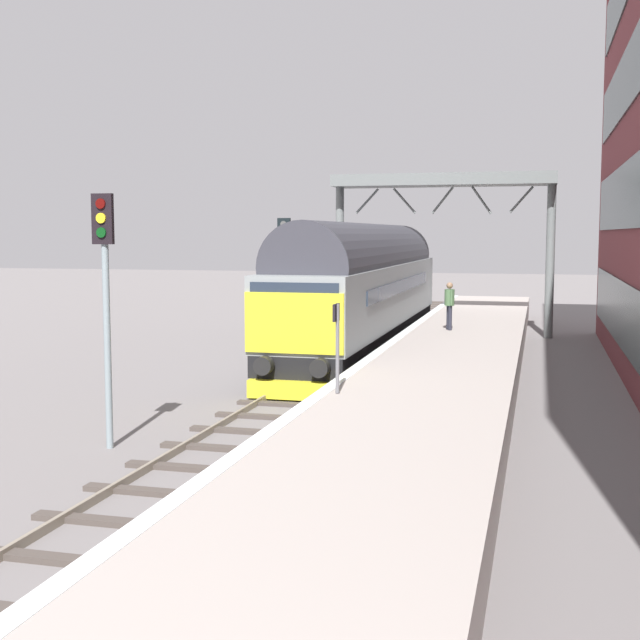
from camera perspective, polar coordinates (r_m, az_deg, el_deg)
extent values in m
plane|color=slate|center=(24.97, 0.16, -4.13)|extent=(140.00, 140.00, 0.00)
cube|color=gray|center=(25.15, -1.42, -3.89)|extent=(0.07, 60.00, 0.15)
cube|color=gray|center=(24.80, 1.78, -4.03)|extent=(0.07, 60.00, 0.15)
cube|color=#48403A|center=(12.13, -17.39, -15.06)|extent=(2.50, 0.26, 0.09)
cube|color=#48403A|center=(13.35, -13.91, -13.01)|extent=(2.50, 0.26, 0.09)
cube|color=#48403A|center=(14.62, -11.06, -11.27)|extent=(2.50, 0.26, 0.09)
cube|color=#48403A|center=(15.93, -8.70, -9.80)|extent=(2.50, 0.26, 0.09)
cube|color=#48403A|center=(17.27, -6.72, -8.54)|extent=(2.50, 0.26, 0.09)
cube|color=#48403A|center=(18.63, -5.03, -7.45)|extent=(2.50, 0.26, 0.09)
cube|color=#48403A|center=(20.02, -3.59, -6.51)|extent=(2.50, 0.26, 0.09)
cube|color=#48403A|center=(21.42, -2.34, -5.69)|extent=(2.50, 0.26, 0.09)
cube|color=#48403A|center=(22.83, -1.24, -4.96)|extent=(2.50, 0.26, 0.09)
cube|color=#48403A|center=(24.25, -0.28, -4.32)|extent=(2.50, 0.26, 0.09)
cube|color=#48403A|center=(25.68, 0.58, -3.75)|extent=(2.50, 0.26, 0.09)
cube|color=#48403A|center=(27.12, 1.35, -3.24)|extent=(2.50, 0.26, 0.09)
cube|color=#48403A|center=(28.57, 2.03, -2.78)|extent=(2.50, 0.26, 0.09)
cube|color=#48403A|center=(30.02, 2.65, -2.37)|extent=(2.50, 0.26, 0.09)
cube|color=#48403A|center=(31.47, 3.22, -1.99)|extent=(2.50, 0.26, 0.09)
cube|color=#48403A|center=(32.93, 3.73, -1.65)|extent=(2.50, 0.26, 0.09)
cube|color=#48403A|center=(34.40, 4.20, -1.33)|extent=(2.50, 0.26, 0.09)
cube|color=#48403A|center=(35.86, 4.63, -1.04)|extent=(2.50, 0.26, 0.09)
cube|color=#48403A|center=(37.33, 5.03, -0.78)|extent=(2.50, 0.26, 0.09)
cube|color=#48403A|center=(38.80, 5.39, -0.53)|extent=(2.50, 0.26, 0.09)
cube|color=#48403A|center=(40.27, 5.73, -0.30)|extent=(2.50, 0.26, 0.09)
cube|color=#48403A|center=(41.75, 6.05, -0.09)|extent=(2.50, 0.26, 0.09)
cube|color=#48403A|center=(43.23, 6.34, 0.11)|extent=(2.50, 0.26, 0.09)
cube|color=#48403A|center=(44.70, 6.62, 0.30)|extent=(2.50, 0.26, 0.09)
cube|color=#48403A|center=(46.18, 6.87, 0.47)|extent=(2.50, 0.26, 0.09)
cube|color=#48403A|center=(47.66, 7.11, 0.63)|extent=(2.50, 0.26, 0.09)
cube|color=#48403A|center=(49.15, 7.34, 0.78)|extent=(2.50, 0.26, 0.09)
cube|color=#48403A|center=(50.63, 7.55, 0.93)|extent=(2.50, 0.26, 0.09)
cube|color=#48403A|center=(52.11, 7.76, 1.06)|extent=(2.50, 0.26, 0.09)
cube|color=#48403A|center=(53.60, 7.95, 1.19)|extent=(2.50, 0.26, 0.09)
cube|color=#A79D96|center=(24.26, 8.44, -3.29)|extent=(4.00, 44.00, 1.00)
cube|color=white|center=(24.45, 4.14, -1.98)|extent=(0.30, 44.00, 0.01)
cube|color=#2C3A3A|center=(21.99, 20.69, -0.79)|extent=(0.06, 31.00, 1.97)
cube|color=black|center=(30.67, 2.96, -0.74)|extent=(2.56, 17.92, 0.60)
cube|color=gray|center=(30.54, 2.97, 1.78)|extent=(2.70, 17.92, 2.10)
cylinder|color=#35353D|center=(30.48, 2.98, 4.09)|extent=(2.56, 16.48, 2.57)
cube|color=yellow|center=(21.85, -1.77, -0.22)|extent=(2.65, 0.08, 1.58)
cube|color=#232D3D|center=(21.80, -1.76, 1.69)|extent=(2.38, 0.04, 0.64)
cube|color=#232D3D|center=(30.28, 5.52, 2.30)|extent=(0.04, 12.54, 0.44)
cylinder|color=black|center=(22.01, -3.79, -3.07)|extent=(0.48, 0.35, 0.48)
cylinder|color=black|center=(21.59, 0.00, -3.23)|extent=(0.48, 0.35, 0.48)
cube|color=yellow|center=(22.04, -1.80, -4.72)|extent=(2.43, 0.36, 0.47)
cylinder|color=black|center=(23.60, -0.65, -3.44)|extent=(1.64, 1.04, 1.04)
cylinder|color=black|center=(24.65, 0.02, -3.04)|extent=(1.64, 1.04, 1.04)
cylinder|color=black|center=(25.71, 0.64, -2.67)|extent=(1.64, 1.04, 1.04)
cylinder|color=black|center=(35.75, 4.62, -0.30)|extent=(1.64, 1.04, 1.04)
cylinder|color=black|center=(36.83, 4.91, -0.12)|extent=(1.64, 1.04, 1.04)
cylinder|color=black|center=(37.91, 5.19, 0.05)|extent=(1.64, 1.04, 1.04)
cylinder|color=gray|center=(17.43, -14.11, -0.18)|extent=(0.14, 0.14, 5.10)
cube|color=black|center=(17.29, -14.38, 6.59)|extent=(0.44, 0.10, 0.99)
cylinder|color=#500807|center=(17.24, -14.50, 7.57)|extent=(0.20, 0.06, 0.20)
cylinder|color=yellow|center=(17.23, -14.47, 6.64)|extent=(0.20, 0.06, 0.20)
cylinder|color=#0A3E13|center=(17.23, -14.45, 5.71)|extent=(0.20, 0.06, 0.20)
cylinder|color=gray|center=(28.70, -2.38, 2.02)|extent=(0.14, 0.14, 4.84)
cube|color=black|center=(28.58, -2.43, 6.14)|extent=(0.44, 0.10, 0.71)
cylinder|color=#50504E|center=(28.52, -2.47, 6.46)|extent=(0.20, 0.06, 0.20)
cylinder|color=red|center=(28.52, -2.47, 5.89)|extent=(0.20, 0.06, 0.20)
cylinder|color=slate|center=(17.59, 1.18, -1.94)|extent=(0.08, 0.08, 1.87)
cube|color=black|center=(17.51, 1.09, 0.51)|extent=(0.05, 0.44, 0.36)
cube|color=white|center=(17.52, 1.00, 0.51)|extent=(0.01, 0.20, 0.24)
cylinder|color=#262834|center=(29.52, 8.72, 0.14)|extent=(0.13, 0.13, 0.84)
cylinder|color=#262834|center=(29.71, 8.60, 0.18)|extent=(0.13, 0.13, 0.84)
cylinder|color=#4A6C44|center=(29.55, 8.68, 1.51)|extent=(0.45, 0.45, 0.56)
sphere|color=#8B694D|center=(29.53, 8.70, 2.30)|extent=(0.22, 0.22, 0.22)
cylinder|color=#4A6C44|center=(29.35, 8.81, 1.48)|extent=(0.09, 0.09, 0.52)
cylinder|color=#4A6C44|center=(29.75, 8.56, 1.54)|extent=(0.09, 0.09, 0.52)
cylinder|color=slate|center=(37.27, 1.34, 4.03)|extent=(0.36, 0.36, 6.31)
cylinder|color=slate|center=(36.29, 15.18, 3.78)|extent=(0.36, 0.36, 6.31)
cube|color=slate|center=(36.56, 8.25, 9.28)|extent=(9.30, 2.00, 0.50)
cylinder|color=slate|center=(37.02, 3.19, 7.97)|extent=(1.03, 0.10, 1.09)
cylinder|color=slate|center=(36.73, 5.69, 7.97)|extent=(1.01, 0.10, 1.11)
cylinder|color=slate|center=(36.52, 8.23, 7.95)|extent=(0.94, 0.10, 1.16)
cylinder|color=slate|center=(36.37, 10.79, 7.92)|extent=(0.89, 0.10, 1.20)
cylinder|color=slate|center=(36.30, 13.36, 7.87)|extent=(0.99, 0.10, 1.13)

